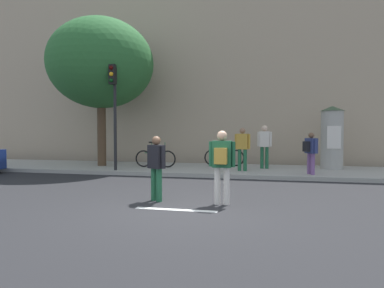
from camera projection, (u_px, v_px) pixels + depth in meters
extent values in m
plane|color=#232326|center=(176.00, 210.00, 7.25)|extent=(80.00, 80.00, 0.00)
cube|color=#9E9B93|center=(221.00, 170.00, 14.07)|extent=(36.00, 4.00, 0.15)
cube|color=silver|center=(176.00, 210.00, 7.25)|extent=(1.80, 0.16, 0.01)
cube|color=tan|center=(233.00, 73.00, 18.77)|extent=(36.00, 5.00, 9.81)
cylinder|color=black|center=(115.00, 128.00, 13.26)|extent=(0.12, 0.12, 3.33)
cube|color=black|center=(113.00, 74.00, 13.00)|extent=(0.24, 0.24, 0.75)
sphere|color=#390605|center=(111.00, 68.00, 12.87)|extent=(0.16, 0.16, 0.16)
sphere|color=#F2A519|center=(111.00, 74.00, 12.88)|extent=(0.16, 0.16, 0.16)
sphere|color=#07330F|center=(111.00, 80.00, 12.89)|extent=(0.16, 0.16, 0.16)
cylinder|color=#9E9B93|center=(332.00, 140.00, 13.81)|extent=(0.87, 0.87, 2.35)
cone|color=#334C33|center=(332.00, 108.00, 13.76)|extent=(0.95, 0.95, 0.20)
cube|color=silver|center=(334.00, 137.00, 13.38)|extent=(0.52, 0.02, 0.90)
cylinder|color=#4C3826|center=(102.00, 137.00, 15.08)|extent=(0.38, 0.38, 2.55)
ellipsoid|color=#28602D|center=(101.00, 63.00, 14.96)|extent=(4.62, 4.62, 3.93)
cylinder|color=silver|center=(227.00, 186.00, 7.74)|extent=(0.14, 0.14, 0.85)
cylinder|color=silver|center=(217.00, 186.00, 7.79)|extent=(0.14, 0.14, 0.85)
cube|color=#1E5938|center=(222.00, 154.00, 7.74)|extent=(0.44, 0.25, 0.61)
cylinder|color=#1E5938|center=(233.00, 154.00, 7.67)|extent=(0.09, 0.09, 0.58)
cylinder|color=#1E5938|center=(211.00, 154.00, 7.80)|extent=(0.09, 0.09, 0.58)
sphere|color=tan|center=(222.00, 136.00, 7.72)|extent=(0.23, 0.23, 0.23)
cube|color=#B78C33|center=(221.00, 156.00, 7.56)|extent=(0.28, 0.17, 0.36)
cylinder|color=#1E5938|center=(159.00, 185.00, 8.08)|extent=(0.14, 0.14, 0.79)
cylinder|color=#1E5938|center=(154.00, 184.00, 8.22)|extent=(0.14, 0.14, 0.79)
cube|color=black|center=(156.00, 157.00, 8.13)|extent=(0.46, 0.41, 0.56)
cylinder|color=black|center=(163.00, 157.00, 7.96)|extent=(0.09, 0.09, 0.53)
cylinder|color=black|center=(150.00, 156.00, 8.30)|extent=(0.09, 0.09, 0.53)
sphere|color=brown|center=(156.00, 141.00, 8.11)|extent=(0.21, 0.21, 0.21)
cylinder|color=#1E5938|center=(240.00, 160.00, 13.12)|extent=(0.14, 0.14, 0.84)
cylinder|color=#1E5938|center=(245.00, 160.00, 13.03)|extent=(0.14, 0.14, 0.84)
cube|color=#B78C33|center=(242.00, 141.00, 13.05)|extent=(0.47, 0.32, 0.60)
cylinder|color=#B78C33|center=(236.00, 141.00, 13.15)|extent=(0.09, 0.09, 0.57)
cylinder|color=#B78C33|center=(249.00, 141.00, 12.94)|extent=(0.09, 0.09, 0.57)
sphere|color=#8C664C|center=(242.00, 131.00, 13.03)|extent=(0.23, 0.23, 0.23)
cylinder|color=#1E5938|center=(262.00, 158.00, 13.93)|extent=(0.14, 0.14, 0.89)
cylinder|color=#1E5938|center=(267.00, 158.00, 13.88)|extent=(0.14, 0.14, 0.89)
cube|color=silver|center=(265.00, 139.00, 13.88)|extent=(0.41, 0.26, 0.63)
cylinder|color=silver|center=(259.00, 139.00, 13.94)|extent=(0.09, 0.09, 0.60)
cylinder|color=silver|center=(271.00, 139.00, 13.81)|extent=(0.09, 0.09, 0.60)
sphere|color=beige|center=(265.00, 128.00, 13.86)|extent=(0.24, 0.24, 0.24)
cylinder|color=#724C84|center=(309.00, 163.00, 12.14)|extent=(0.14, 0.14, 0.75)
cylinder|color=#724C84|center=(313.00, 164.00, 11.90)|extent=(0.14, 0.14, 0.75)
cube|color=navy|center=(311.00, 146.00, 12.00)|extent=(0.42, 0.53, 0.53)
cylinder|color=navy|center=(307.00, 145.00, 12.27)|extent=(0.09, 0.09, 0.51)
cylinder|color=navy|center=(316.00, 146.00, 11.72)|extent=(0.09, 0.09, 0.51)
sphere|color=brown|center=(311.00, 135.00, 11.98)|extent=(0.20, 0.20, 0.20)
cube|color=black|center=(307.00, 147.00, 11.96)|extent=(0.26, 0.32, 0.36)
torus|color=black|center=(144.00, 159.00, 14.49)|extent=(0.72, 0.08, 0.72)
torus|color=black|center=(167.00, 159.00, 14.29)|extent=(0.72, 0.08, 0.72)
cylinder|color=#2D5938|center=(155.00, 153.00, 14.38)|extent=(0.95, 0.07, 0.04)
cylinder|color=#2D5938|center=(152.00, 148.00, 14.40)|extent=(0.04, 0.04, 0.45)
cylinder|color=#2D5938|center=(165.00, 148.00, 14.29)|extent=(0.04, 0.04, 0.50)
cube|color=black|center=(152.00, 142.00, 14.39)|extent=(0.24, 0.11, 0.06)
torus|color=black|center=(212.00, 158.00, 15.06)|extent=(0.72, 0.08, 0.72)
torus|color=black|center=(236.00, 158.00, 14.87)|extent=(0.72, 0.08, 0.72)
cylinder|color=#D85919|center=(224.00, 152.00, 14.96)|extent=(0.95, 0.07, 0.04)
cylinder|color=#D85919|center=(221.00, 148.00, 14.98)|extent=(0.04, 0.04, 0.45)
cylinder|color=#D85919|center=(234.00, 148.00, 14.87)|extent=(0.04, 0.04, 0.50)
cube|color=black|center=(221.00, 142.00, 14.97)|extent=(0.24, 0.11, 0.06)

